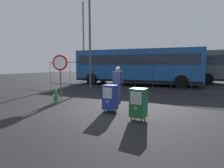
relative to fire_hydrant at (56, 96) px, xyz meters
The scene contains 11 objects.
ground_plane 2.02m from the fire_hydrant, ahead, with size 60.00×60.00×0.00m, color black.
fire_hydrant is the anchor object (origin of this frame).
newspaper_box_primary 4.29m from the fire_hydrant, ahead, with size 0.48×0.42×1.02m.
newspaper_box_secondary 2.98m from the fire_hydrant, ahead, with size 0.48×0.42×1.02m.
stop_sign 1.49m from the fire_hydrant, 118.47° to the left, with size 0.71×0.31×2.23m.
pedestrian 2.91m from the fire_hydrant, 35.29° to the left, with size 0.55×0.22×1.67m.
fence_barrier 6.44m from the fire_hydrant, 71.90° to the left, with size 18.03×0.04×2.00m.
bus_near 9.19m from the fire_hydrant, 88.72° to the left, with size 10.75×3.99×3.00m.
bus_far 13.82m from the fire_hydrant, 82.09° to the left, with size 10.55×2.96×3.00m.
street_light_near_left 11.96m from the fire_hydrant, 121.46° to the left, with size 0.32×0.32×8.12m.
street_light_near_right 6.46m from the fire_hydrant, 107.30° to the left, with size 0.32×0.32×8.08m.
Camera 1 is at (4.41, -6.03, 1.76)m, focal length 30.24 mm.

